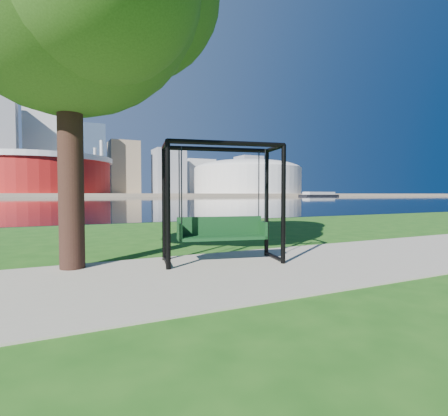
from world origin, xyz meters
TOP-DOWN VIEW (x-y plane):
  - ground at (0.00, 0.00)m, footprint 900.00×900.00m
  - path at (0.00, -0.50)m, footprint 120.00×4.00m
  - river at (0.00, 102.00)m, footprint 900.00×180.00m
  - far_bank at (0.00, 306.00)m, footprint 900.00×228.00m
  - stadium at (-10.00, 235.00)m, footprint 83.00×83.00m
  - arena at (135.00, 235.00)m, footprint 84.00×84.00m
  - skyline at (-4.27, 319.39)m, footprint 392.00×66.00m
  - swing at (0.34, 0.40)m, footprint 2.73×1.61m
  - barge at (161.52, 181.68)m, footprint 32.09×11.85m

SIDE VIEW (x-z plane):
  - ground at x=0.00m, z-range 0.00..0.00m
  - river at x=0.00m, z-range 0.00..0.02m
  - path at x=0.00m, z-range 0.00..0.03m
  - far_bank at x=0.00m, z-range 0.00..2.00m
  - swing at x=0.34m, z-range -0.04..2.58m
  - barge at x=161.52m, z-range -0.15..2.99m
  - stadium at x=-10.00m, z-range -1.77..30.23m
  - arena at x=135.00m, z-range 2.59..29.15m
  - skyline at x=-4.27m, z-range -12.36..84.14m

